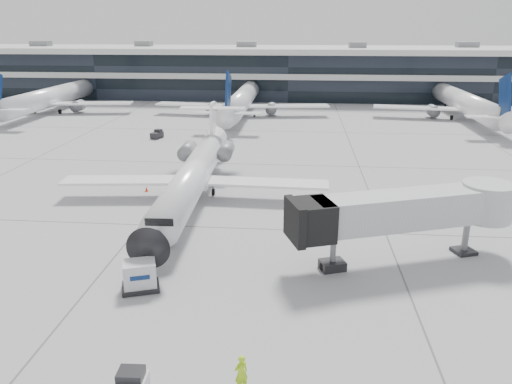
# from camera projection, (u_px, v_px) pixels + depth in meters

# --- Properties ---
(ground) EXTENTS (220.00, 220.00, 0.00)m
(ground) POSITION_uv_depth(u_px,v_px,m) (261.00, 229.00, 40.60)
(ground) COLOR gray
(ground) RESTS_ON ground
(terminal) EXTENTS (170.00, 22.00, 10.00)m
(terminal) POSITION_uv_depth(u_px,v_px,m) (289.00, 75.00, 116.51)
(terminal) COLOR black
(terminal) RESTS_ON ground
(bg_jet_left) EXTENTS (32.00, 40.00, 9.60)m
(bg_jet_left) POSITION_uv_depth(u_px,v_px,m) (53.00, 112.00, 96.46)
(bg_jet_left) COLOR white
(bg_jet_left) RESTS_ON ground
(bg_jet_center) EXTENTS (32.00, 40.00, 9.60)m
(bg_jet_center) POSITION_uv_depth(u_px,v_px,m) (242.00, 115.00, 93.26)
(bg_jet_center) COLOR white
(bg_jet_center) RESTS_ON ground
(bg_jet_right) EXTENTS (32.00, 40.00, 9.60)m
(bg_jet_right) POSITION_uv_depth(u_px,v_px,m) (462.00, 118.00, 89.81)
(bg_jet_right) COLOR white
(bg_jet_right) RESTS_ON ground
(regional_jet) EXTENTS (25.41, 31.65, 7.31)m
(regional_jet) POSITION_uv_depth(u_px,v_px,m) (194.00, 174.00, 46.94)
(regional_jet) COLOR white
(regional_jet) RESTS_ON ground
(jet_bridge) EXTENTS (15.75, 8.01, 5.19)m
(jet_bridge) POSITION_uv_depth(u_px,v_px,m) (414.00, 209.00, 34.09)
(jet_bridge) COLOR silver
(jet_bridge) RESTS_ON ground
(ramp_worker) EXTENTS (0.81, 0.75, 1.85)m
(ramp_worker) POSITION_uv_depth(u_px,v_px,m) (241.00, 373.00, 22.32)
(ramp_worker) COLOR #ACE918
(ramp_worker) RESTS_ON ground
(cargo_uld) EXTENTS (2.69, 2.33, 1.85)m
(cargo_uld) POSITION_uv_depth(u_px,v_px,m) (140.00, 276.00, 30.99)
(cargo_uld) COLOR black
(cargo_uld) RESTS_ON ground
(traffic_cone) EXTENTS (0.35, 0.35, 0.51)m
(traffic_cone) POSITION_uv_depth(u_px,v_px,m) (147.00, 189.00, 49.80)
(traffic_cone) COLOR #F73B0D
(traffic_cone) RESTS_ON ground
(far_tug) EXTENTS (1.68, 2.22, 1.26)m
(far_tug) POSITION_uv_depth(u_px,v_px,m) (157.00, 134.00, 73.45)
(far_tug) COLOR black
(far_tug) RESTS_ON ground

